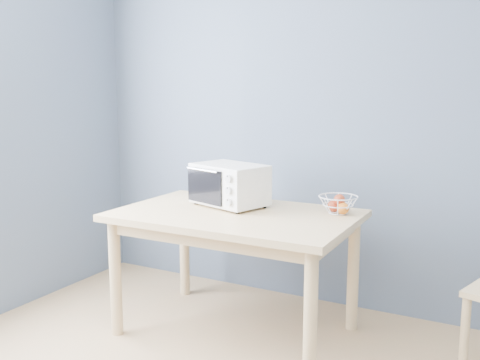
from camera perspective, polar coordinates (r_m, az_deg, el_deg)
The scene contains 4 objects.
room at distance 1.55m, azimuth -11.15°, elevation 3.33°, with size 4.01×4.51×2.61m.
dining_table at distance 3.20m, azimuth -0.48°, elevation -5.23°, with size 1.40×0.90×0.75m.
toaster_oven at distance 3.34m, azimuth -1.36°, elevation -0.41°, with size 0.52×0.43×0.26m.
fruit_basket at distance 3.18m, azimuth 10.48°, elevation -2.52°, with size 0.29×0.29×0.12m.
Camera 1 is at (0.97, -1.19, 1.46)m, focal length 40.00 mm.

